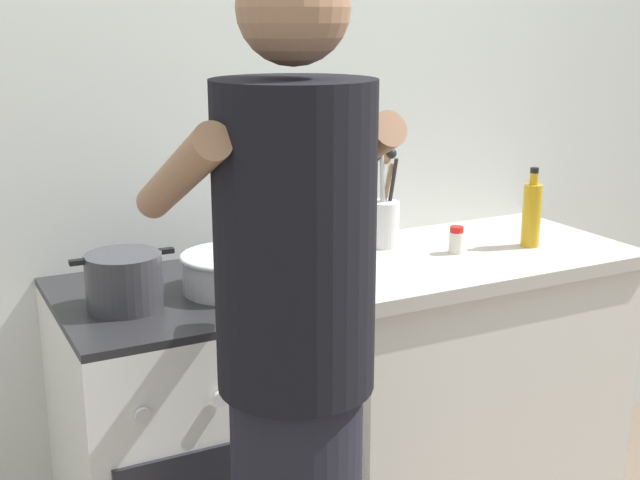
{
  "coord_description": "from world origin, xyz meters",
  "views": [
    {
      "loc": [
        -0.94,
        -1.82,
        1.59
      ],
      "look_at": [
        0.05,
        0.12,
        1.0
      ],
      "focal_mm": 46.8,
      "sensor_mm": 36.0,
      "label": 1
    }
  ],
  "objects": [
    {
      "name": "pot",
      "position": [
        -0.49,
        0.1,
        0.97
      ],
      "size": [
        0.25,
        0.18,
        0.14
      ],
      "color": "#38383D",
      "rests_on": "stove_range"
    },
    {
      "name": "utensil_crock",
      "position": [
        0.36,
        0.3,
        1.0
      ],
      "size": [
        0.1,
        0.1,
        0.33
      ],
      "color": "silver",
      "rests_on": "countertop"
    },
    {
      "name": "person",
      "position": [
        -0.31,
        -0.48,
        0.86
      ],
      "size": [
        0.41,
        0.5,
        1.7
      ],
      "color": "black",
      "rests_on": "ground"
    },
    {
      "name": "spice_bottle",
      "position": [
        0.51,
        0.13,
        0.94
      ],
      "size": [
        0.04,
        0.04,
        0.08
      ],
      "color": "silver",
      "rests_on": "countertop"
    },
    {
      "name": "oil_bottle",
      "position": [
        0.76,
        0.09,
        1.0
      ],
      "size": [
        0.06,
        0.06,
        0.24
      ],
      "color": "gold",
      "rests_on": "countertop"
    },
    {
      "name": "countertop",
      "position": [
        0.55,
        0.15,
        0.45
      ],
      "size": [
        1.0,
        0.6,
        0.9
      ],
      "color": "silver",
      "rests_on": "ground"
    },
    {
      "name": "back_wall",
      "position": [
        0.2,
        0.5,
        1.25
      ],
      "size": [
        3.2,
        0.1,
        2.5
      ],
      "color": "silver",
      "rests_on": "ground"
    },
    {
      "name": "stove_range",
      "position": [
        -0.35,
        0.15,
        0.45
      ],
      "size": [
        0.6,
        0.62,
        0.9
      ],
      "color": "white",
      "rests_on": "ground"
    },
    {
      "name": "mixing_bowl",
      "position": [
        -0.21,
        0.11,
        0.95
      ],
      "size": [
        0.27,
        0.27,
        0.1
      ],
      "color": "#B7B7BC",
      "rests_on": "stove_range"
    }
  ]
}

